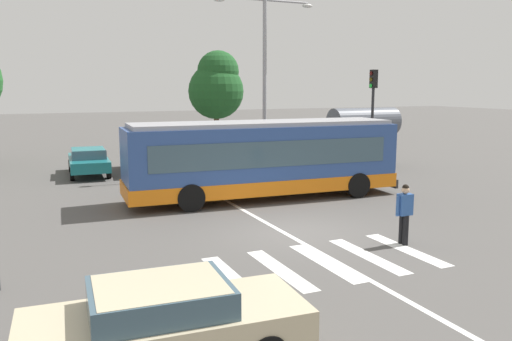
% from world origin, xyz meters
% --- Properties ---
extents(ground_plane, '(160.00, 160.00, 0.00)m').
position_xyz_m(ground_plane, '(0.00, 0.00, 0.00)').
color(ground_plane, '#514F4C').
extents(city_transit_bus, '(11.03, 3.23, 3.06)m').
position_xyz_m(city_transit_bus, '(1.18, 4.76, 1.59)').
color(city_transit_bus, black).
rests_on(city_transit_bus, ground_plane).
extents(pedestrian_crossing_street, '(0.58, 0.33, 1.72)m').
position_xyz_m(pedestrian_crossing_street, '(2.21, -2.41, 0.97)').
color(pedestrian_crossing_street, black).
rests_on(pedestrian_crossing_street, ground_plane).
extents(foreground_sedan, '(4.61, 2.10, 1.35)m').
position_xyz_m(foreground_sedan, '(-5.52, -5.94, 0.77)').
color(foreground_sedan, black).
rests_on(foreground_sedan, ground_plane).
extents(parked_car_teal, '(2.09, 4.60, 1.35)m').
position_xyz_m(parked_car_teal, '(-4.49, 13.34, 0.77)').
color(parked_car_teal, black).
rests_on(parked_car_teal, ground_plane).
extents(parked_car_red, '(2.31, 4.68, 1.35)m').
position_xyz_m(parked_car_red, '(-1.80, 13.25, 0.77)').
color(parked_car_red, black).
rests_on(parked_car_red, ground_plane).
extents(parked_car_charcoal, '(2.00, 4.56, 1.35)m').
position_xyz_m(parked_car_charcoal, '(1.02, 13.23, 0.77)').
color(parked_car_charcoal, black).
rests_on(parked_car_charcoal, ground_plane).
extents(traffic_light_far_corner, '(0.33, 0.32, 5.23)m').
position_xyz_m(traffic_light_far_corner, '(8.60, 7.76, 3.47)').
color(traffic_light_far_corner, '#28282B').
rests_on(traffic_light_far_corner, ground_plane).
extents(bus_stop_shelter, '(4.00, 1.54, 3.25)m').
position_xyz_m(bus_stop_shelter, '(9.78, 10.10, 2.42)').
color(bus_stop_shelter, '#28282B').
rests_on(bus_stop_shelter, ground_plane).
extents(twin_arm_street_lamp, '(5.40, 0.32, 8.75)m').
position_xyz_m(twin_arm_street_lamp, '(3.87, 10.39, 5.47)').
color(twin_arm_street_lamp, '#939399').
rests_on(twin_arm_street_lamp, ground_plane).
extents(background_tree_right, '(3.82, 3.82, 6.85)m').
position_xyz_m(background_tree_right, '(4.96, 20.47, 4.47)').
color(background_tree_right, brown).
rests_on(background_tree_right, ground_plane).
extents(crosswalk_painted_stripes, '(5.59, 3.10, 0.01)m').
position_xyz_m(crosswalk_painted_stripes, '(-0.61, -2.84, 0.00)').
color(crosswalk_painted_stripes, silver).
rests_on(crosswalk_painted_stripes, ground_plane).
extents(lane_center_line, '(0.16, 24.00, 0.01)m').
position_xyz_m(lane_center_line, '(-0.33, 2.00, 0.00)').
color(lane_center_line, silver).
rests_on(lane_center_line, ground_plane).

